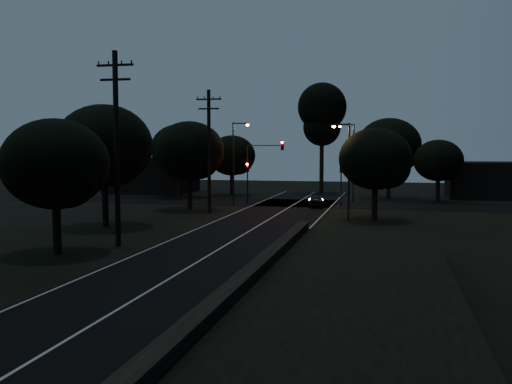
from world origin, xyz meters
The scene contains 23 objects.
ground centered at (0.00, 0.00, 0.00)m, with size 160.00×160.00×0.00m, color black.
road_surface centered at (0.00, 31.12, 0.01)m, with size 60.00×70.00×0.03m.
retaining_wall centered at (7.74, 3.00, 0.62)m, with size 6.93×26.00×1.60m.
utility_pole_mid centered at (-6.00, 15.00, 5.74)m, with size 2.20×0.30×11.00m.
utility_pole_far centered at (-6.00, 32.00, 5.48)m, with size 2.20×0.30×10.50m.
tree_left_b centered at (-7.80, 11.89, 4.62)m, with size 5.61×5.61×7.13m.
tree_left_c centered at (-10.26, 21.86, 5.58)m, with size 6.83×6.83×8.63m.
tree_left_d centered at (-8.28, 33.87, 5.17)m, with size 6.28×6.28×7.97m.
tree_far_nw centered at (-8.80, 49.89, 4.56)m, with size 5.56×5.56×7.04m.
tree_far_w centered at (-13.77, 45.87, 5.35)m, with size 6.46×6.46×8.23m.
tree_far_ne centered at (9.25, 49.86, 5.73)m, with size 7.00×7.00×8.86m.
tree_far_e centered at (14.18, 46.90, 4.16)m, with size 5.06×5.06×6.42m.
tree_right_a centered at (8.20, 29.89, 4.62)m, with size 5.60×5.60×7.12m.
tall_pine centered at (1.00, 55.00, 9.70)m, with size 5.92×5.92×13.46m.
building_left centered at (-20.00, 52.00, 2.20)m, with size 10.00×8.00×4.40m, color black.
building_right centered at (20.00, 53.00, 2.00)m, with size 9.00×7.00×4.00m, color black.
signal_left centered at (-4.60, 39.99, 2.84)m, with size 0.28×0.35×4.10m.
signal_right centered at (4.60, 39.99, 2.84)m, with size 0.28×0.35×4.10m.
signal_mast centered at (-2.91, 39.99, 4.34)m, with size 3.70×0.35×6.25m.
streetlight_a centered at (-5.31, 38.00, 4.64)m, with size 1.66×0.26×8.00m.
streetlight_b centered at (5.31, 44.00, 4.64)m, with size 1.66×0.26×8.00m.
streetlight_c centered at (5.83, 30.00, 4.35)m, with size 1.46×0.26×7.50m.
car centered at (2.41, 38.72, 0.58)m, with size 1.37×3.41×1.16m, color black.
Camera 1 is at (9.02, -14.65, 5.59)m, focal length 40.00 mm.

